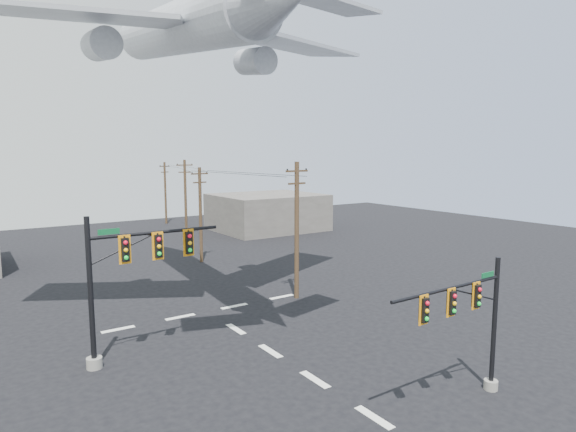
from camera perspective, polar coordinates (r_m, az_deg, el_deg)
ground at (r=24.23m, az=3.21°, el=-18.79°), size 120.00×120.00×0.00m
lane_markings at (r=28.27m, az=-3.58°, el=-14.80°), size 14.00×21.20×0.01m
signal_mast_near at (r=22.44m, az=21.04°, el=-11.74°), size 6.92×0.68×6.16m
signal_mast_far at (r=26.02m, az=-18.67°, el=-7.13°), size 7.19×0.85×7.69m
utility_pole_a at (r=35.18m, az=1.04°, el=-1.42°), size 2.02×0.34×10.11m
utility_pole_b at (r=47.95m, az=-10.33°, el=0.37°), size 1.89×0.45×9.36m
utility_pole_c at (r=62.78m, az=-12.06°, el=2.23°), size 1.92×0.90×9.90m
utility_pole_d at (r=75.62m, az=-14.33°, el=2.82°), size 1.82×0.93×9.38m
power_lines at (r=54.29m, az=-10.64°, el=5.48°), size 8.08×42.55×0.14m
airliner at (r=33.71m, az=-12.40°, el=20.85°), size 28.30×29.76×7.79m
building_right at (r=67.71m, az=-2.48°, el=0.48°), size 14.00×12.00×5.00m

